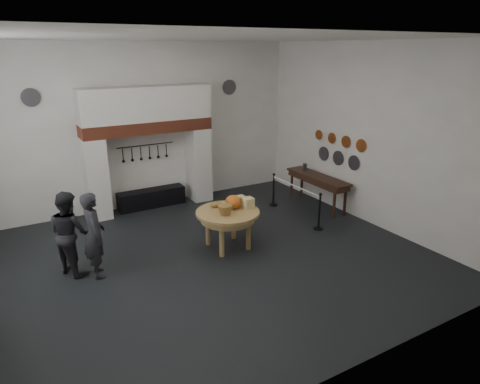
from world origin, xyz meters
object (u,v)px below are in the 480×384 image
barrier_post_far (274,190)px  work_table (228,213)px  side_table (318,177)px  barrier_post_near (319,212)px  visitor_far (69,233)px  visitor_near (94,235)px  iron_range (152,198)px

barrier_post_far → work_table: bearing=-144.6°
work_table → side_table: size_ratio=0.65×
barrier_post_near → barrier_post_far: same height
visitor_far → side_table: (6.73, 0.46, 0.02)m
visitor_far → visitor_near: bearing=-161.7°
iron_range → visitor_far: 3.89m
work_table → barrier_post_far: barrier_post_far is taller
barrier_post_near → barrier_post_far: (0.00, 2.00, 0.00)m
work_table → side_table: side_table is taller
barrier_post_near → iron_range: bearing=129.9°
work_table → barrier_post_near: 2.49m
visitor_near → barrier_post_far: visitor_near is taller
iron_range → visitor_far: bearing=-133.1°
side_table → iron_range: bearing=150.2°
side_table → visitor_far: bearing=-176.1°
barrier_post_far → iron_range: bearing=151.4°
work_table → visitor_far: size_ratio=0.83×
work_table → barrier_post_near: barrier_post_near is taller
iron_range → side_table: (4.10, -2.35, 0.62)m
iron_range → visitor_near: size_ratio=1.09×
visitor_near → barrier_post_far: bearing=-73.0°
side_table → barrier_post_near: bearing=-128.0°
visitor_near → barrier_post_near: size_ratio=1.93×
visitor_far → side_table: size_ratio=0.78×
iron_range → barrier_post_near: barrier_post_near is taller
iron_range → visitor_near: (-2.23, -3.21, 0.62)m
barrier_post_far → visitor_far: bearing=-168.7°
side_table → visitor_near: bearing=-172.3°
iron_range → visitor_near: bearing=-124.8°
visitor_far → barrier_post_far: visitor_far is taller
visitor_far → barrier_post_far: 5.82m
side_table → barrier_post_far: (-1.03, 0.68, -0.42)m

